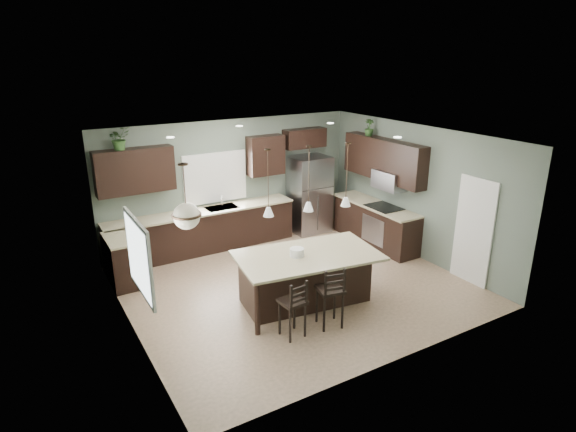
# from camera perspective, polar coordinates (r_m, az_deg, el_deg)

# --- Properties ---
(ground) EXTENTS (6.00, 6.00, 0.00)m
(ground) POSITION_cam_1_polar(r_m,az_deg,el_deg) (9.22, 0.74, -8.17)
(ground) COLOR #9E8466
(ground) RESTS_ON ground
(pantry_door) EXTENTS (0.04, 0.82, 2.04)m
(pantry_door) POSITION_cam_1_polar(r_m,az_deg,el_deg) (9.62, 21.14, -1.70)
(pantry_door) COLOR white
(pantry_door) RESTS_ON ground
(window_back) EXTENTS (1.35, 0.02, 1.00)m
(window_back) POSITION_cam_1_polar(r_m,az_deg,el_deg) (10.81, -8.66, 4.53)
(window_back) COLOR white
(window_back) RESTS_ON room_shell
(window_left) EXTENTS (0.02, 1.10, 1.00)m
(window_left) POSITION_cam_1_polar(r_m,az_deg,el_deg) (6.86, -17.35, -4.71)
(window_left) COLOR white
(window_left) RESTS_ON room_shell
(left_return_cabs) EXTENTS (0.60, 0.90, 0.90)m
(left_return_cabs) POSITION_cam_1_polar(r_m,az_deg,el_deg) (9.60, -18.73, -5.12)
(left_return_cabs) COLOR black
(left_return_cabs) RESTS_ON ground
(left_return_countertop) EXTENTS (0.66, 0.96, 0.04)m
(left_return_countertop) POSITION_cam_1_polar(r_m,az_deg,el_deg) (9.43, -18.91, -2.49)
(left_return_countertop) COLOR beige
(left_return_countertop) RESTS_ON left_return_cabs
(back_lower_cabs) EXTENTS (4.20, 0.60, 0.90)m
(back_lower_cabs) POSITION_cam_1_polar(r_m,az_deg,el_deg) (10.73, -10.01, -1.82)
(back_lower_cabs) COLOR black
(back_lower_cabs) RESTS_ON ground
(back_countertop) EXTENTS (4.20, 0.66, 0.04)m
(back_countertop) POSITION_cam_1_polar(r_m,az_deg,el_deg) (10.56, -10.11, 0.53)
(back_countertop) COLOR beige
(back_countertop) RESTS_ON back_lower_cabs
(sink_inset) EXTENTS (0.70, 0.45, 0.01)m
(sink_inset) POSITION_cam_1_polar(r_m,az_deg,el_deg) (10.71, -7.87, 1.00)
(sink_inset) COLOR gray
(sink_inset) RESTS_ON back_countertop
(faucet) EXTENTS (0.02, 0.02, 0.28)m
(faucet) POSITION_cam_1_polar(r_m,az_deg,el_deg) (10.64, -7.84, 1.70)
(faucet) COLOR silver
(faucet) RESTS_ON back_countertop
(back_upper_left) EXTENTS (1.55, 0.34, 0.90)m
(back_upper_left) POSITION_cam_1_polar(r_m,az_deg,el_deg) (10.07, -17.70, 5.12)
(back_upper_left) COLOR black
(back_upper_left) RESTS_ON room_shell
(back_upper_right) EXTENTS (0.85, 0.34, 0.90)m
(back_upper_right) POSITION_cam_1_polar(r_m,az_deg,el_deg) (11.08, -2.66, 7.20)
(back_upper_right) COLOR black
(back_upper_right) RESTS_ON room_shell
(fridge_header) EXTENTS (1.05, 0.34, 0.45)m
(fridge_header) POSITION_cam_1_polar(r_m,az_deg,el_deg) (11.54, 1.97, 9.20)
(fridge_header) COLOR black
(fridge_header) RESTS_ON room_shell
(right_lower_cabs) EXTENTS (0.60, 2.35, 0.90)m
(right_lower_cabs) POSITION_cam_1_polar(r_m,az_deg,el_deg) (11.17, 10.28, -0.99)
(right_lower_cabs) COLOR black
(right_lower_cabs) RESTS_ON ground
(right_countertop) EXTENTS (0.66, 2.35, 0.04)m
(right_countertop) POSITION_cam_1_polar(r_m,az_deg,el_deg) (11.01, 10.34, 1.29)
(right_countertop) COLOR beige
(right_countertop) RESTS_ON right_lower_cabs
(cooktop) EXTENTS (0.58, 0.75, 0.02)m
(cooktop) POSITION_cam_1_polar(r_m,az_deg,el_deg) (10.81, 11.29, 1.04)
(cooktop) COLOR black
(cooktop) RESTS_ON right_countertop
(wall_oven_front) EXTENTS (0.01, 0.72, 0.60)m
(wall_oven_front) POSITION_cam_1_polar(r_m,az_deg,el_deg) (10.79, 9.99, -1.70)
(wall_oven_front) COLOR gray
(wall_oven_front) RESTS_ON right_lower_cabs
(right_upper_cabs) EXTENTS (0.34, 2.35, 0.90)m
(right_upper_cabs) POSITION_cam_1_polar(r_m,az_deg,el_deg) (10.85, 11.26, 6.60)
(right_upper_cabs) COLOR black
(right_upper_cabs) RESTS_ON room_shell
(microwave) EXTENTS (0.40, 0.75, 0.40)m
(microwave) POSITION_cam_1_polar(r_m,az_deg,el_deg) (10.71, 11.90, 4.20)
(microwave) COLOR gray
(microwave) RESTS_ON right_upper_cabs
(refrigerator) EXTENTS (0.90, 0.74, 1.85)m
(refrigerator) POSITION_cam_1_polar(r_m,az_deg,el_deg) (11.64, 2.56, 2.59)
(refrigerator) COLOR #9D9CA4
(refrigerator) RESTS_ON ground
(kitchen_island) EXTENTS (2.58, 1.69, 0.92)m
(kitchen_island) POSITION_cam_1_polar(r_m,az_deg,el_deg) (8.42, 2.30, -7.44)
(kitchen_island) COLOR black
(kitchen_island) RESTS_ON ground
(serving_dish) EXTENTS (0.24, 0.24, 0.14)m
(serving_dish) POSITION_cam_1_polar(r_m,az_deg,el_deg) (8.12, 1.06, -4.32)
(serving_dish) COLOR silver
(serving_dish) RESTS_ON kitchen_island
(bar_stool_left) EXTENTS (0.39, 0.39, 0.98)m
(bar_stool_left) POSITION_cam_1_polar(r_m,az_deg,el_deg) (7.48, 0.52, -10.82)
(bar_stool_left) COLOR black
(bar_stool_left) RESTS_ON ground
(bar_stool_center) EXTENTS (0.47, 0.47, 1.06)m
(bar_stool_center) POSITION_cam_1_polar(r_m,az_deg,el_deg) (7.75, 4.99, -9.42)
(bar_stool_center) COLOR black
(bar_stool_center) RESTS_ON ground
(pendant_left) EXTENTS (0.17, 0.17, 1.10)m
(pendant_left) POSITION_cam_1_polar(r_m,az_deg,el_deg) (7.53, -2.37, 3.90)
(pendant_left) COLOR white
(pendant_left) RESTS_ON room_shell
(pendant_center) EXTENTS (0.17, 0.17, 1.10)m
(pendant_center) POSITION_cam_1_polar(r_m,az_deg,el_deg) (7.79, 2.47, 4.42)
(pendant_center) COLOR white
(pendant_center) RESTS_ON room_shell
(pendant_right) EXTENTS (0.17, 0.17, 1.10)m
(pendant_right) POSITION_cam_1_polar(r_m,az_deg,el_deg) (8.11, 6.98, 4.87)
(pendant_right) COLOR white
(pendant_right) RESTS_ON room_shell
(chandelier) EXTENTS (0.42, 0.42, 0.94)m
(chandelier) POSITION_cam_1_polar(r_m,az_deg,el_deg) (6.69, -12.09, 2.26)
(chandelier) COLOR beige
(chandelier) RESTS_ON room_shell
(plant_back_left) EXTENTS (0.49, 0.46, 0.45)m
(plant_back_left) POSITION_cam_1_polar(r_m,az_deg,el_deg) (9.86, -19.39, 8.68)
(plant_back_left) COLOR #2B4D22
(plant_back_left) RESTS_ON back_upper_left
(plant_right_wall) EXTENTS (0.26, 0.26, 0.37)m
(plant_right_wall) POSITION_cam_1_polar(r_m,az_deg,el_deg) (11.09, 9.60, 10.31)
(plant_right_wall) COLOR #2C4F22
(plant_right_wall) RESTS_ON right_upper_cabs
(room_shell) EXTENTS (6.00, 6.00, 6.00)m
(room_shell) POSITION_cam_1_polar(r_m,az_deg,el_deg) (8.58, 0.79, 1.98)
(room_shell) COLOR slate
(room_shell) RESTS_ON ground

